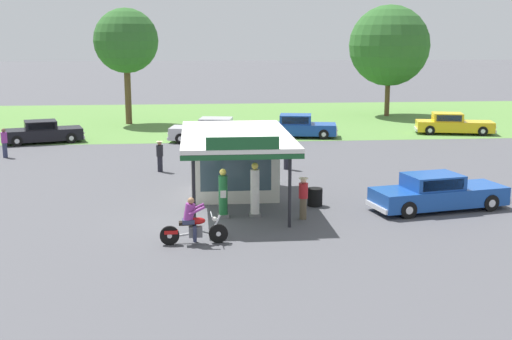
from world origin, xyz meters
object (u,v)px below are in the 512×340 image
parked_car_back_row_left (43,133)px  bystander_chatting_near_pumps (4,142)px  gas_pump_offside (255,192)px  spare_tire_stack (315,197)px  motorcycle_with_rider (193,225)px  featured_classic_sedan (438,193)px  bystander_admiring_sedan (160,155)px  bystander_leaning_by_kiosk (286,153)px  bystander_strolling_foreground (303,197)px  parked_car_back_row_far_left (297,127)px  parked_car_back_row_far_right (453,124)px  parked_car_back_row_centre_right (210,131)px  gas_pump_nearside (223,195)px

parked_car_back_row_left → bystander_chatting_near_pumps: (-0.97, -5.15, 0.22)m
gas_pump_offside → spare_tire_stack: 2.91m
motorcycle_with_rider → bystander_chatting_near_pumps: size_ratio=1.36×
gas_pump_offside → featured_classic_sedan: bearing=2.2°
motorcycle_with_rider → bystander_admiring_sedan: (-1.64, 11.95, 0.18)m
gas_pump_offside → bystander_leaning_by_kiosk: size_ratio=1.30×
featured_classic_sedan → parked_car_back_row_left: featured_classic_sedan is taller
bystander_strolling_foreground → spare_tire_stack: (0.79, 1.89, -0.49)m
parked_car_back_row_far_left → bystander_strolling_foreground: bearing=-98.2°
featured_classic_sedan → parked_car_back_row_far_right: (8.37, 19.62, -0.00)m
parked_car_back_row_far_right → parked_car_back_row_centre_right: size_ratio=1.05×
gas_pump_offside → parked_car_back_row_far_right: 25.29m
gas_pump_nearside → bystander_admiring_sedan: gas_pump_nearside is taller
bystander_leaning_by_kiosk → spare_tire_stack: bystander_leaning_by_kiosk is taller
parked_car_back_row_far_left → spare_tire_stack: (-2.11, -18.16, -0.32)m
spare_tire_stack → parked_car_back_row_centre_right: bearing=102.8°
gas_pump_offside → parked_car_back_row_far_left: bearing=76.6°
parked_car_back_row_far_left → parked_car_back_row_centre_right: (-5.89, -1.52, 0.01)m
parked_car_back_row_far_right → gas_pump_offside: bearing=-128.1°
gas_pump_offside → featured_classic_sedan: gas_pump_offside is taller
bystander_leaning_by_kiosk → parked_car_back_row_left: bearing=145.3°
bystander_admiring_sedan → parked_car_back_row_far_left: bearing=51.2°
gas_pump_nearside → spare_tire_stack: size_ratio=2.57×
motorcycle_with_rider → bystander_strolling_foreground: 4.88m
bystander_strolling_foreground → featured_classic_sedan: bearing=9.1°
bystander_leaning_by_kiosk → gas_pump_nearside: bearing=-112.5°
gas_pump_offside → parked_car_back_row_far_left: gas_pump_offside is taller
spare_tire_stack → bystander_strolling_foreground: bearing=-112.7°
bystander_chatting_near_pumps → bystander_strolling_foreground: bearing=-44.0°
parked_car_back_row_far_right → bystander_admiring_sedan: bystander_admiring_sedan is taller
gas_pump_nearside → parked_car_back_row_far_right: (16.81, 19.90, -0.19)m
bystander_chatting_near_pumps → motorcycle_with_rider: bearing=-57.9°
motorcycle_with_rider → parked_car_back_row_far_left: 23.76m
parked_car_back_row_far_right → spare_tire_stack: size_ratio=7.72×
parked_car_back_row_left → bystander_strolling_foreground: bearing=-54.7°
bystander_chatting_near_pumps → bystander_admiring_sedan: 10.02m
gas_pump_nearside → gas_pump_offside: 1.21m
parked_car_back_row_centre_right → spare_tire_stack: parked_car_back_row_centre_right is taller
featured_classic_sedan → bystander_strolling_foreground: 5.55m
parked_car_back_row_left → parked_car_back_row_far_right: (27.45, 1.31, 0.00)m
parked_car_back_row_left → featured_classic_sedan: bearing=-43.8°
bystander_chatting_near_pumps → featured_classic_sedan: bearing=-33.3°
parked_car_back_row_far_left → parked_car_back_row_left: bearing=-177.0°
featured_classic_sedan → parked_car_back_row_far_left: parked_car_back_row_far_left is taller
motorcycle_with_rider → bystander_leaning_by_kiosk: 12.87m
gas_pump_nearside → parked_car_back_row_centre_right: gas_pump_nearside is taller
featured_classic_sedan → parked_car_back_row_left: size_ratio=1.09×
featured_classic_sedan → spare_tire_stack: featured_classic_sedan is taller
parked_car_back_row_left → spare_tire_stack: bearing=-50.2°
motorcycle_with_rider → gas_pump_nearside: bearing=70.6°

